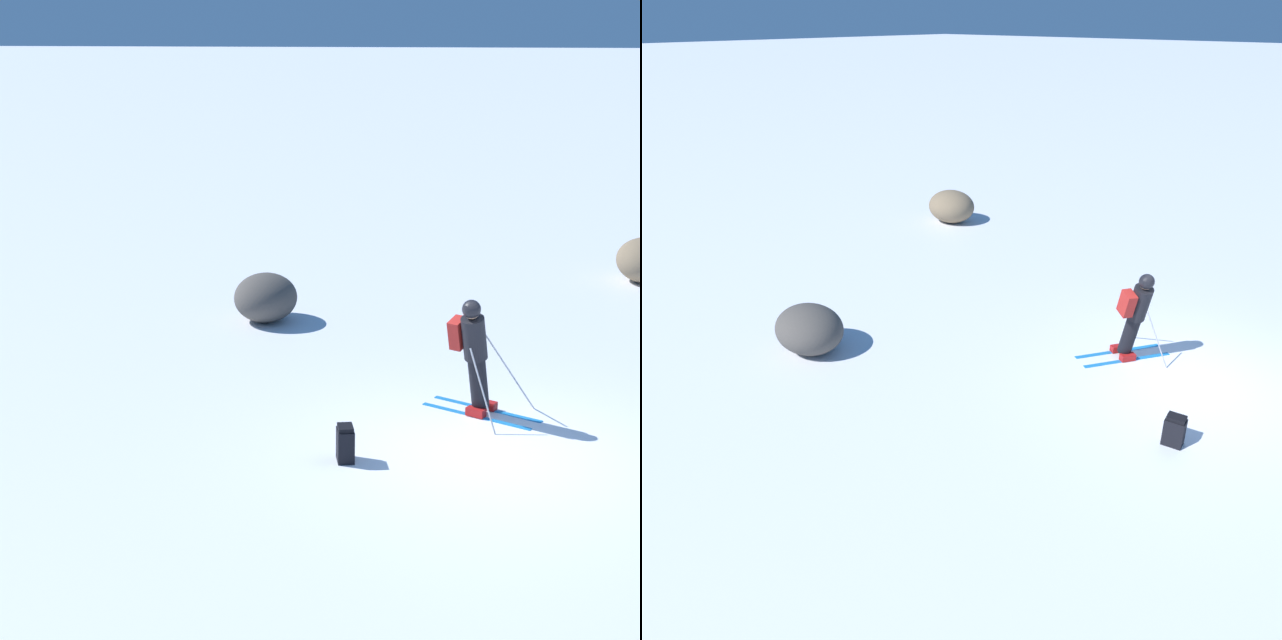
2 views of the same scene
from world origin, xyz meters
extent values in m
plane|color=white|center=(0.00, 0.00, 0.00)|extent=(300.00, 300.00, 0.00)
cube|color=#1E7AC6|center=(1.25, 0.09, 0.01)|extent=(0.99, 1.57, 0.01)
cube|color=#1E7AC6|center=(1.56, -0.09, 0.01)|extent=(0.99, 1.57, 0.01)
cube|color=#B21919|center=(1.25, 0.09, 0.07)|extent=(0.26, 0.31, 0.12)
cube|color=#B21919|center=(1.56, -0.09, 0.07)|extent=(0.26, 0.31, 0.12)
cylinder|color=black|center=(1.28, 0.07, 0.53)|extent=(0.53, 0.46, 0.87)
cylinder|color=black|center=(1.12, 0.17, 1.25)|extent=(0.60, 0.55, 0.72)
sphere|color=tan|center=(1.02, 0.23, 1.68)|extent=(0.37, 0.35, 0.29)
sphere|color=black|center=(1.02, 0.23, 1.71)|extent=(0.42, 0.40, 0.33)
cube|color=#AD231E|center=(1.25, 0.40, 1.28)|extent=(0.42, 0.35, 0.50)
cylinder|color=#B7B7BC|center=(0.75, 0.04, 0.58)|extent=(0.37, 0.41, 1.17)
cylinder|color=#B7B7BC|center=(1.47, -0.39, 0.64)|extent=(0.40, 0.84, 1.29)
cube|color=black|center=(-0.51, 1.91, 0.22)|extent=(0.33, 0.27, 0.44)
cube|color=black|center=(-0.51, 1.91, 0.47)|extent=(0.30, 0.24, 0.06)
ellipsoid|color=#4C4742|center=(5.95, 3.85, 0.46)|extent=(1.42, 1.21, 0.92)
camera|label=1|loc=(-13.59, 1.10, 5.80)|focal=60.00mm
camera|label=2|loc=(-3.31, 9.68, 5.84)|focal=35.00mm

